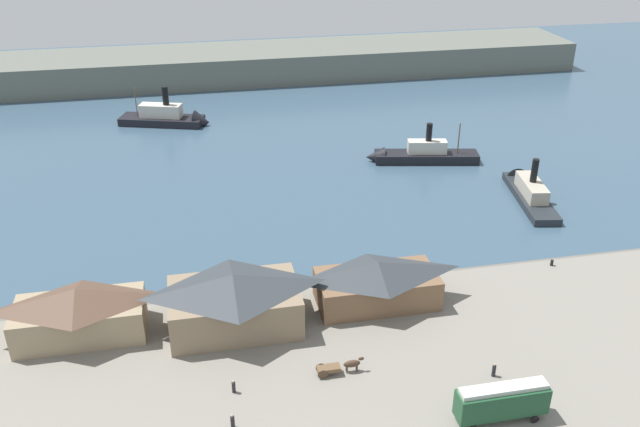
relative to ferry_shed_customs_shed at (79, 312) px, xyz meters
The scene contains 16 objects.
ground_plane 40.49m from the ferry_shed_customs_shed, 12.94° to the left, with size 320.00×320.00×0.00m, color #385166.
quay_promenade 41.50m from the ferry_shed_customs_shed, 18.33° to the right, with size 110.00×36.00×1.20m, color gray.
seawall_edge 39.79m from the ferry_shed_customs_shed, ahead, with size 110.00×0.80×1.00m, color #666159.
ferry_shed_customs_shed is the anchor object (origin of this frame).
ferry_shed_west_terminal 19.04m from the ferry_shed_customs_shed, ahead, with size 16.54×10.60×7.56m.
ferry_shed_east_terminal 37.98m from the ferry_shed_customs_shed, ahead, with size 16.29×8.11×6.28m.
street_tram 50.87m from the ferry_shed_customs_shed, 28.27° to the right, with size 9.83×2.55×4.47m.
horse_cart 32.74m from the ferry_shed_customs_shed, 24.40° to the right, with size 5.60×1.33×1.87m.
pedestrian_near_cart 26.13m from the ferry_shed_customs_shed, 49.06° to the right, with size 0.44×0.44×1.76m.
pedestrian_at_waters_edge 50.33m from the ferry_shed_customs_shed, 20.41° to the right, with size 0.44×0.44×1.77m.
pedestrian_near_west_shed 22.85m from the ferry_shed_customs_shed, 39.09° to the right, with size 0.41×0.41×1.66m.
mooring_post_center_east 66.06m from the ferry_shed_customs_shed, ahead, with size 0.44×0.44×0.90m, color black.
ferry_departing_north 80.35m from the ferry_shed_customs_shed, 21.20° to the left, with size 8.26×22.48×9.57m.
ferry_approaching_west 82.54m from the ferry_shed_customs_shed, 82.04° to the left, with size 21.81×11.85×10.86m.
ferry_near_quay 77.41m from the ferry_shed_customs_shed, 38.93° to the left, with size 23.29×8.84×9.33m.
far_headland 125.30m from the ferry_shed_customs_shed, 71.77° to the left, with size 180.00×24.00×8.00m, color #60665B.
Camera 1 is at (-23.76, -82.02, 52.95)m, focal length 37.84 mm.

